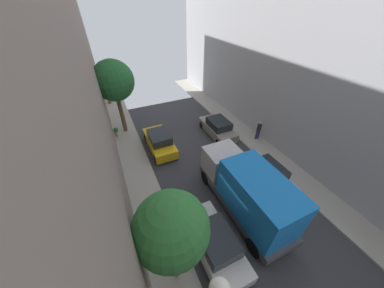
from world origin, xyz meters
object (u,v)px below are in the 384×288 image
parked_car_right_1 (266,174)px  parked_car_right_2 (218,128)px  parked_car_left_2 (215,243)px  pedestrian (259,130)px  parked_car_left_3 (160,141)px  potted_plant_2 (116,131)px  potted_plant_1 (109,100)px  street_tree_0 (114,81)px  street_tree_2 (171,229)px  delivery_truck (247,190)px

parked_car_right_1 → parked_car_right_2: (0.00, 6.30, 0.00)m
parked_car_left_2 → parked_car_right_1: same height
pedestrian → parked_car_left_2: bearing=-140.8°
parked_car_left_3 → potted_plant_2: bearing=132.7°
parked_car_right_1 → potted_plant_1: parked_car_right_1 is taller
parked_car_right_2 → potted_plant_2: size_ratio=5.48×
street_tree_0 → street_tree_2: 13.05m
parked_car_right_2 → parked_car_left_3: bearing=177.5°
parked_car_right_1 → potted_plant_1: 18.90m
pedestrian → street_tree_2: bearing=-146.3°
street_tree_2 → street_tree_0: bearing=90.4°
pedestrian → potted_plant_1: 16.95m
parked_car_right_2 → street_tree_0: size_ratio=0.66×
parked_car_left_2 → pedestrian: (8.15, 6.64, 0.35)m
parked_car_right_2 → pedestrian: pedestrian is taller
parked_car_right_2 → potted_plant_1: parked_car_right_2 is taller
potted_plant_1 → potted_plant_2: potted_plant_1 is taller
street_tree_0 → potted_plant_2: size_ratio=8.28×
potted_plant_1 → parked_car_left_2: bearing=-81.7°
delivery_truck → street_tree_2: size_ratio=1.27×
parked_car_right_2 → street_tree_0: bearing=152.3°
parked_car_right_1 → street_tree_2: street_tree_2 is taller
potted_plant_1 → parked_car_left_3: bearing=-74.7°
pedestrian → potted_plant_1: pedestrian is taller
parked_car_left_2 → parked_car_left_3: 9.05m
street_tree_0 → delivery_truck: bearing=-66.9°
potted_plant_1 → street_tree_2: bearing=-87.8°
pedestrian → potted_plant_1: bearing=130.5°
delivery_truck → street_tree_0: street_tree_0 is taller
parked_car_left_3 → street_tree_2: 10.05m
potted_plant_2 → delivery_truck: bearing=-62.5°
parked_car_left_2 → potted_plant_1: parked_car_left_2 is taller
parked_car_left_3 → street_tree_0: bearing=120.3°
pedestrian → potted_plant_1: size_ratio=2.12×
parked_car_left_3 → parked_car_right_2: (5.40, -0.23, 0.00)m
parked_car_left_3 → pedestrian: (8.15, -2.42, 0.35)m
parked_car_right_2 → delivery_truck: size_ratio=0.64×
pedestrian → street_tree_2: 12.68m
parked_car_left_2 → potted_plant_1: size_ratio=5.18×
street_tree_2 → potted_plant_2: bearing=94.2°
parked_car_left_2 → pedestrian: size_ratio=2.44×
parked_car_left_2 → parked_car_right_2: same height
parked_car_right_1 → street_tree_0: 13.43m
parked_car_left_3 → delivery_truck: (2.70, -7.72, 1.07)m
street_tree_0 → pedestrian: bearing=-30.8°
delivery_truck → potted_plant_2: bearing=117.5°
parked_car_left_2 → parked_car_left_3: same height
parked_car_left_2 → street_tree_0: street_tree_0 is taller
street_tree_2 → delivery_truck: bearing=17.8°
parked_car_right_1 → potted_plant_2: 12.95m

